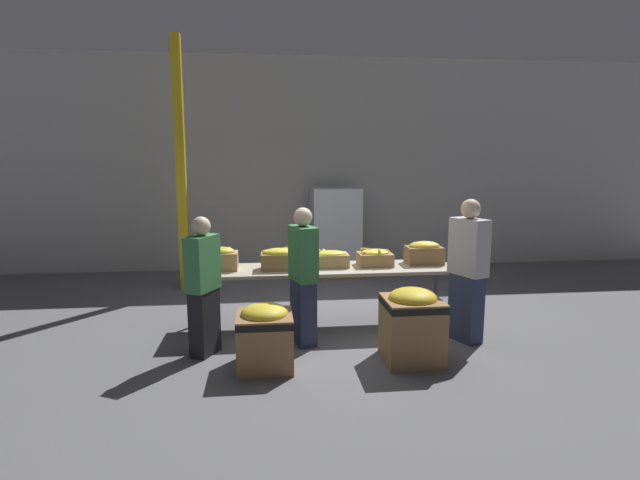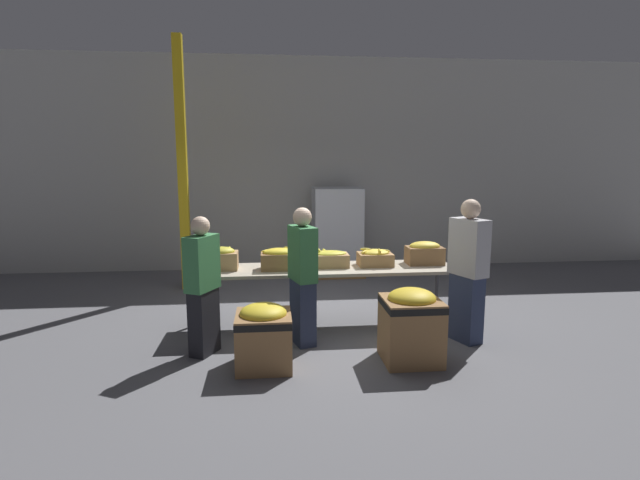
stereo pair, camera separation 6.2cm
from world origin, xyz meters
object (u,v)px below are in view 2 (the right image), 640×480
at_px(sorting_table, 327,271).
at_px(volunteer_0, 303,277).
at_px(banana_box_1, 280,258).
at_px(banana_box_4, 425,252).
at_px(volunteer_2, 468,272).
at_px(banana_box_0, 222,258).
at_px(donation_bin_0, 264,334).
at_px(support_pillar, 182,166).
at_px(pallet_stack_0, 337,232).
at_px(banana_box_3, 375,257).
at_px(banana_box_2, 329,258).
at_px(volunteer_1, 203,287).
at_px(donation_bin_1, 411,323).

height_order(sorting_table, volunteer_0, volunteer_0).
relative_size(banana_box_1, banana_box_4, 1.00).
xyz_separation_m(sorting_table, volunteer_0, (-0.34, -0.58, 0.07)).
relative_size(volunteer_0, volunteer_2, 0.95).
xyz_separation_m(banana_box_0, donation_bin_0, (0.52, -1.23, -0.55)).
height_order(volunteer_2, support_pillar, support_pillar).
bearing_deg(pallet_stack_0, banana_box_3, -87.84).
height_order(sorting_table, banana_box_2, banana_box_2).
distance_m(banana_box_2, volunteer_0, 0.75).
height_order(banana_box_4, volunteer_1, volunteer_1).
height_order(volunteer_0, donation_bin_1, volunteer_0).
height_order(sorting_table, pallet_stack_0, pallet_stack_0).
distance_m(sorting_table, banana_box_1, 0.62).
xyz_separation_m(banana_box_1, volunteer_0, (0.25, -0.53, -0.12)).
distance_m(banana_box_1, donation_bin_1, 1.84).
distance_m(donation_bin_1, pallet_stack_0, 4.13).
relative_size(volunteer_0, support_pillar, 0.39).
height_order(volunteer_1, pallet_stack_0, pallet_stack_0).
distance_m(volunteer_0, support_pillar, 3.41).
bearing_deg(sorting_table, volunteer_1, -151.50).
relative_size(sorting_table, volunteer_1, 2.12).
height_order(banana_box_0, donation_bin_1, banana_box_0).
xyz_separation_m(banana_box_1, donation_bin_1, (1.34, -1.16, -0.48)).
bearing_deg(pallet_stack_0, banana_box_4, -74.72).
height_order(banana_box_0, banana_box_2, banana_box_0).
xyz_separation_m(sorting_table, donation_bin_1, (0.75, -1.20, -0.30)).
bearing_deg(volunteer_1, banana_box_1, -22.04).
relative_size(volunteer_1, volunteer_2, 0.91).
bearing_deg(sorting_table, banana_box_4, 4.07).
relative_size(volunteer_2, donation_bin_0, 2.49).
relative_size(banana_box_0, support_pillar, 0.10).
bearing_deg(volunteer_1, banana_box_2, -33.60).
relative_size(banana_box_1, donation_bin_0, 0.69).
relative_size(donation_bin_0, pallet_stack_0, 0.42).
relative_size(banana_box_4, support_pillar, 0.12).
relative_size(banana_box_2, pallet_stack_0, 0.29).
bearing_deg(banana_box_2, sorting_table, -127.86).
height_order(banana_box_1, banana_box_3, banana_box_1).
relative_size(banana_box_4, volunteer_2, 0.28).
xyz_separation_m(volunteer_1, support_pillar, (-0.64, 2.87, 1.25)).
height_order(banana_box_3, donation_bin_0, banana_box_3).
height_order(volunteer_0, volunteer_1, volunteer_0).
relative_size(banana_box_0, banana_box_3, 0.91).
distance_m(volunteer_0, volunteer_2, 1.90).
xyz_separation_m(sorting_table, banana_box_4, (1.29, 0.09, 0.20)).
distance_m(banana_box_3, banana_box_4, 0.66).
distance_m(sorting_table, volunteer_2, 1.70).
bearing_deg(volunteer_0, banana_box_3, -73.62).
bearing_deg(sorting_table, pallet_stack_0, 79.86).
relative_size(banana_box_1, volunteer_2, 0.28).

